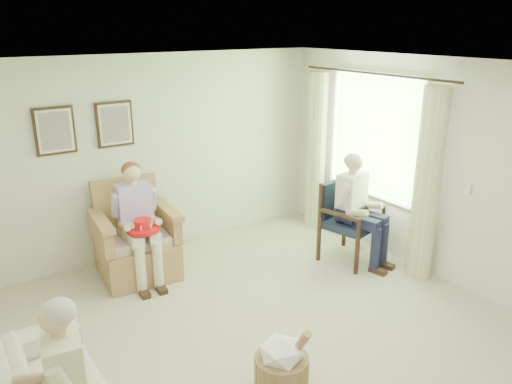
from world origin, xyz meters
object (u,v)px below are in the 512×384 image
wicker_armchair (136,246)px  person_sofa (61,381)px  person_wicker (138,214)px  person_dark (357,201)px  hatbox (282,366)px  wood_armchair (347,217)px  red_hat (143,227)px

wicker_armchair → person_sofa: (-1.45, -2.44, 0.35)m
person_wicker → person_dark: person_wicker is taller
wicker_armchair → person_dark: size_ratio=0.83×
wicker_armchair → hatbox: bearing=-80.5°
person_dark → person_sofa: size_ratio=1.11×
person_sofa → hatbox: (1.65, -0.25, -0.45)m
person_wicker → person_dark: bearing=-19.0°
wicker_armchair → hatbox: (0.20, -2.69, -0.11)m
wood_armchair → person_sofa: (-3.90, -1.35, 0.15)m
person_sofa → person_wicker: bearing=157.1°
person_sofa → red_hat: bearing=155.1°
wicker_armchair → red_hat: bearing=-88.6°
wood_armchair → person_dark: (-0.00, -0.17, 0.26)m
red_hat → person_dark: bearing=-20.1°
person_dark → hatbox: 2.73m
person_dark → person_sofa: 4.08m
wicker_armchair → person_wicker: person_wicker is taller
person_wicker → person_dark: 2.69m
person_dark → hatbox: size_ratio=2.09×
hatbox → person_dark: bearing=32.3°
hatbox → wood_armchair: bearing=35.3°
person_dark → hatbox: (-2.25, -1.43, -0.56)m
person_wicker → red_hat: person_wicker is taller
person_dark → red_hat: size_ratio=3.79×
wood_armchair → person_wicker: size_ratio=0.73×
person_wicker → person_sofa: 2.71m
wood_armchair → person_sofa: size_ratio=0.81×
wood_armchair → person_wicker: 2.64m
wood_armchair → person_dark: bearing=-103.6°
person_sofa → wood_armchair: bearing=118.4°
red_hat → hatbox: size_ratio=0.55×
wicker_armchair → person_dark: person_dark is taller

